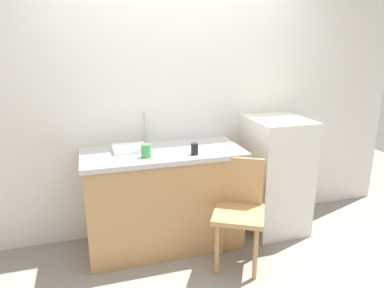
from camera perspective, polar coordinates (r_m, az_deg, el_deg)
name	(u,v)px	position (r m, az deg, el deg)	size (l,w,h in m)	color
ground_plane	(207,282)	(2.97, 2.50, -21.29)	(8.00, 8.00, 0.00)	gray
back_wall	(174,105)	(3.37, -2.91, 6.35)	(4.80, 0.10, 2.47)	silver
cabinet_base	(164,200)	(3.24, -4.55, -9.02)	(1.35, 0.60, 0.86)	tan
countertop	(163,153)	(3.08, -4.73, -1.38)	(1.39, 0.64, 0.04)	#B7B7BC
faucet	(145,128)	(3.25, -7.51, 2.51)	(0.02, 0.02, 0.29)	#B7B7BC
refrigerator	(275,174)	(3.57, 13.21, -4.78)	(0.52, 0.60, 1.12)	silver
chair	(240,208)	(2.97, 7.66, -10.14)	(0.54, 0.54, 0.89)	tan
dish_tray	(129,148)	(3.08, -10.05, -0.70)	(0.28, 0.20, 0.05)	white
cup_green	(146,151)	(2.89, -7.38, -1.08)	(0.08, 0.08, 0.11)	green
cup_black	(195,149)	(2.93, 0.42, -0.82)	(0.06, 0.06, 0.10)	black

